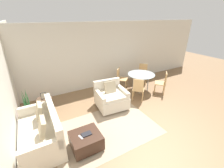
{
  "coord_description": "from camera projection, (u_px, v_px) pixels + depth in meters",
  "views": [
    {
      "loc": [
        -2.42,
        -2.31,
        2.97
      ],
      "look_at": [
        -0.06,
        1.88,
        0.75
      ],
      "focal_mm": 24.0,
      "sensor_mm": 36.0,
      "label": 1
    }
  ],
  "objects": [
    {
      "name": "dining_chair_near_right",
      "position": [
        163.0,
        81.0,
        6.08
      ],
      "size": [
        0.59,
        0.59,
        0.9
      ],
      "color": "tan",
      "rests_on": "ground_plane"
    },
    {
      "name": "wall_back",
      "position": [
        95.0,
        57.0,
        6.32
      ],
      "size": [
        12.0,
        0.06,
        2.75
      ],
      "color": "beige",
      "rests_on": "ground_plane"
    },
    {
      "name": "dining_chair_far_right",
      "position": [
        143.0,
        72.0,
        7.07
      ],
      "size": [
        0.59,
        0.59,
        0.9
      ],
      "color": "tan",
      "rests_on": "ground_plane"
    },
    {
      "name": "wall_left",
      "position": [
        3.0,
        93.0,
        3.37
      ],
      "size": [
        0.06,
        12.0,
        2.75
      ],
      "color": "beige",
      "rests_on": "ground_plane"
    },
    {
      "name": "ottoman",
      "position": [
        86.0,
        140.0,
        3.61
      ],
      "size": [
        0.7,
        0.65,
        0.4
      ],
      "color": "#382319",
      "rests_on": "ground_plane"
    },
    {
      "name": "side_table",
      "position": [
        45.0,
        103.0,
        4.85
      ],
      "size": [
        0.49,
        0.49,
        0.54
      ],
      "color": "#4C3828",
      "rests_on": "ground_plane"
    },
    {
      "name": "dining_chair_far_left",
      "position": [
        120.0,
        77.0,
        6.51
      ],
      "size": [
        0.59,
        0.59,
        0.9
      ],
      "color": "tan",
      "rests_on": "ground_plane"
    },
    {
      "name": "area_rug",
      "position": [
        106.0,
        129.0,
        4.27
      ],
      "size": [
        2.89,
        1.89,
        0.01
      ],
      "color": "gray",
      "rests_on": "ground_plane"
    },
    {
      "name": "ground_plane",
      "position": [
        147.0,
        133.0,
        4.15
      ],
      "size": [
        20.0,
        20.0,
        0.0
      ],
      "primitive_type": "plane",
      "color": "brown"
    },
    {
      "name": "armchair",
      "position": [
        111.0,
        98.0,
        5.2
      ],
      "size": [
        1.05,
        1.01,
        0.93
      ],
      "color": "beige",
      "rests_on": "ground_plane"
    },
    {
      "name": "potted_plant",
      "position": [
        29.0,
        111.0,
        4.67
      ],
      "size": [
        0.35,
        0.35,
        1.04
      ],
      "color": "maroon",
      "rests_on": "ground_plane"
    },
    {
      "name": "tv_remote_primary",
      "position": [
        81.0,
        137.0,
        3.46
      ],
      "size": [
        0.08,
        0.16,
        0.01
      ],
      "color": "#B7B7BC",
      "rests_on": "ottoman"
    },
    {
      "name": "book_stack",
      "position": [
        86.0,
        134.0,
        3.54
      ],
      "size": [
        0.23,
        0.15,
        0.02
      ],
      "color": "black",
      "rests_on": "ottoman"
    },
    {
      "name": "dining_table",
      "position": [
        141.0,
        76.0,
        6.24
      ],
      "size": [
        1.12,
        1.12,
        0.74
      ],
      "color": "#99A8AD",
      "rests_on": "ground_plane"
    },
    {
      "name": "picture_frame",
      "position": [
        43.0,
        96.0,
        4.74
      ],
      "size": [
        0.17,
        0.07,
        0.2
      ],
      "color": "black",
      "rests_on": "side_table"
    },
    {
      "name": "dining_chair_near_left",
      "position": [
        138.0,
        88.0,
        5.53
      ],
      "size": [
        0.59,
        0.59,
        0.9
      ],
      "color": "tan",
      "rests_on": "ground_plane"
    },
    {
      "name": "couch",
      "position": [
        42.0,
        132.0,
        3.74
      ],
      "size": [
        0.91,
        1.77,
        0.9
      ],
      "color": "beige",
      "rests_on": "ground_plane"
    }
  ]
}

